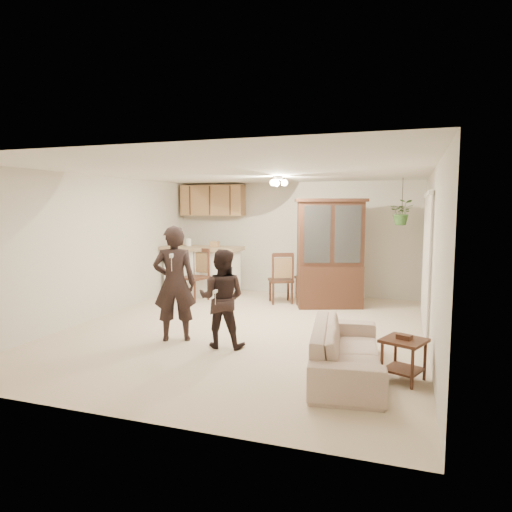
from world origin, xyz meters
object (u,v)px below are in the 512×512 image
(sofa, at_px, (347,343))
(chair_hutch_left, at_px, (308,284))
(adult, at_px, (174,280))
(child, at_px, (222,299))
(china_hutch, at_px, (330,254))
(side_table, at_px, (403,359))
(chair_bar, at_px, (195,286))
(chair_hutch_right, at_px, (281,288))

(sofa, distance_m, chair_hutch_left, 4.58)
(adult, relative_size, chair_hutch_left, 1.79)
(child, xyz_separation_m, china_hutch, (1.00, 3.00, 0.37))
(sofa, xyz_separation_m, chair_hutch_left, (-1.40, 4.36, -0.08))
(side_table, bearing_deg, china_hutch, 112.10)
(chair_hutch_left, bearing_deg, sofa, -57.77)
(side_table, distance_m, chair_bar, 5.33)
(child, relative_size, chair_bar, 1.24)
(chair_bar, bearing_deg, chair_hutch_left, 45.66)
(child, xyz_separation_m, chair_bar, (-1.78, 2.75, -0.37))
(chair_hutch_left, bearing_deg, china_hutch, -40.12)
(adult, xyz_separation_m, side_table, (3.21, -0.58, -0.65))
(adult, height_order, child, adult)
(chair_bar, height_order, chair_hutch_right, chair_bar)
(adult, relative_size, child, 1.33)
(side_table, relative_size, chair_hutch_right, 0.55)
(china_hutch, bearing_deg, child, -128.56)
(china_hutch, xyz_separation_m, chair_hutch_left, (-0.61, 0.85, -0.76))
(chair_hutch_left, bearing_deg, child, -81.41)
(sofa, height_order, china_hutch, china_hutch)
(chair_hutch_right, bearing_deg, china_hutch, 148.25)
(chair_hutch_left, bearing_deg, chair_hutch_right, -103.48)
(china_hutch, bearing_deg, chair_hutch_left, 105.34)
(china_hutch, relative_size, chair_bar, 1.94)
(china_hutch, distance_m, chair_hutch_left, 1.29)
(side_table, bearing_deg, child, 167.96)
(china_hutch, xyz_separation_m, chair_bar, (-2.78, -0.25, -0.74))
(child, distance_m, chair_bar, 3.30)
(adult, relative_size, china_hutch, 0.85)
(adult, height_order, chair_hutch_left, adult)
(china_hutch, height_order, chair_bar, china_hutch)
(chair_hutch_left, relative_size, chair_hutch_right, 0.96)
(chair_bar, bearing_deg, china_hutch, 23.90)
(child, bearing_deg, china_hutch, -115.94)
(chair_hutch_left, distance_m, chair_hutch_right, 0.86)
(sofa, distance_m, child, 1.89)
(sofa, relative_size, child, 1.39)
(adult, relative_size, side_table, 3.13)
(child, bearing_deg, chair_hutch_left, -103.33)
(child, relative_size, china_hutch, 0.64)
(chair_bar, relative_size, chair_hutch_right, 1.04)
(child, relative_size, side_table, 2.35)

